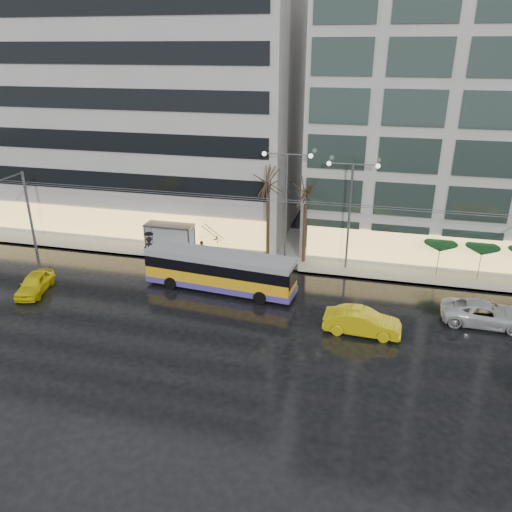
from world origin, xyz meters
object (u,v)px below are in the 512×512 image
(trolleybus, at_px, (220,272))
(street_lamp_near, at_px, (286,193))
(bus_shelter, at_px, (166,231))
(taxi_a, at_px, (35,283))

(trolleybus, relative_size, street_lamp_near, 1.25)
(bus_shelter, distance_m, street_lamp_near, 11.14)
(trolleybus, distance_m, street_lamp_near, 8.38)
(street_lamp_near, xyz_separation_m, taxi_a, (-16.70, -9.61, -5.28))
(bus_shelter, height_order, street_lamp_near, street_lamp_near)
(trolleybus, bearing_deg, bus_shelter, 138.83)
(street_lamp_near, distance_m, taxi_a, 19.98)
(trolleybus, xyz_separation_m, street_lamp_near, (3.72, 5.94, 4.59))
(trolleybus, distance_m, bus_shelter, 8.86)
(street_lamp_near, relative_size, taxi_a, 2.18)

